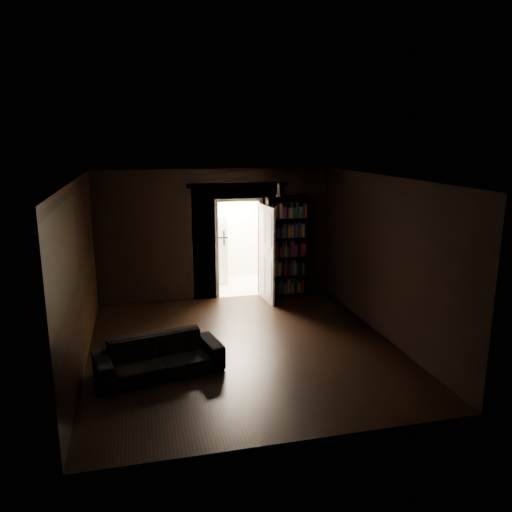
{
  "coord_description": "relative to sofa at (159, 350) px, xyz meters",
  "views": [
    {
      "loc": [
        -1.6,
        -7.61,
        3.4
      ],
      "look_at": [
        0.44,
        0.9,
        1.34
      ],
      "focal_mm": 35.0,
      "sensor_mm": 36.0,
      "label": 1
    }
  ],
  "objects": [
    {
      "name": "bookshelf",
      "position": [
        2.91,
        3.16,
        0.75
      ],
      "size": [
        0.94,
        0.48,
        2.2
      ],
      "primitive_type": "cube",
      "rotation": [
        0.0,
        0.0,
        0.18
      ],
      "color": "black",
      "rests_on": "ground"
    },
    {
      "name": "bottles",
      "position": [
        1.53,
        4.6,
        1.43
      ],
      "size": [
        0.64,
        0.11,
        0.26
      ],
      "primitive_type": "cube",
      "rotation": [
        0.0,
        0.0,
        -0.04
      ],
      "color": "black",
      "rests_on": "refrigerator"
    },
    {
      "name": "kitchen_alcove",
      "position": [
        1.9,
        4.48,
        0.86
      ],
      "size": [
        2.2,
        1.8,
        2.6
      ],
      "color": "#BDB4A5",
      "rests_on": "ground"
    },
    {
      "name": "ground",
      "position": [
        1.4,
        0.61,
        -0.35
      ],
      "size": [
        5.5,
        5.5,
        0.0
      ],
      "primitive_type": "plane",
      "color": "black",
      "rests_on": "ground"
    },
    {
      "name": "sofa",
      "position": [
        0.0,
        0.0,
        0.0
      ],
      "size": [
        1.97,
        1.17,
        0.71
      ],
      "primitive_type": "imported",
      "rotation": [
        0.0,
        0.0,
        0.21
      ],
      "color": "black",
      "rests_on": "ground"
    },
    {
      "name": "figurine",
      "position": [
        2.74,
        3.24,
        1.99
      ],
      "size": [
        0.13,
        0.13,
        0.28
      ],
      "primitive_type": "cube",
      "rotation": [
        0.0,
        0.0,
        0.44
      ],
      "color": "white",
      "rests_on": "bookshelf"
    },
    {
      "name": "door",
      "position": [
        2.41,
        2.92,
        0.67
      ],
      "size": [
        0.13,
        0.85,
        2.05
      ],
      "primitive_type": "cube",
      "rotation": [
        0.0,
        0.0,
        1.67
      ],
      "color": "white",
      "rests_on": "ground"
    },
    {
      "name": "refrigerator",
      "position": [
        1.45,
        4.64,
        0.47
      ],
      "size": [
        0.84,
        0.79,
        1.65
      ],
      "primitive_type": "cube",
      "rotation": [
        0.0,
        0.0,
        -0.16
      ],
      "color": "white",
      "rests_on": "ground"
    },
    {
      "name": "room_walls",
      "position": [
        1.39,
        1.68,
        1.33
      ],
      "size": [
        5.02,
        5.61,
        2.84
      ],
      "color": "black",
      "rests_on": "ground"
    }
  ]
}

